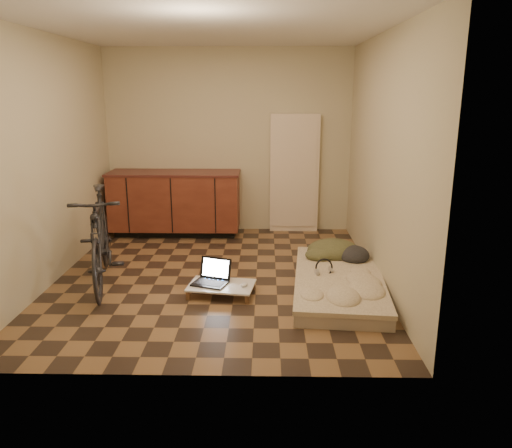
{
  "coord_description": "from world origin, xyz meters",
  "views": [
    {
      "loc": [
        0.53,
        -5.22,
        2.01
      ],
      "look_at": [
        0.43,
        0.23,
        0.55
      ],
      "focal_mm": 35.0,
      "sensor_mm": 36.0,
      "label": 1
    }
  ],
  "objects_px": {
    "laptop": "(212,278)",
    "bicycle": "(100,233)",
    "futon": "(339,282)",
    "lap_desk": "(221,286)"
  },
  "relations": [
    {
      "from": "futon",
      "to": "laptop",
      "type": "height_order",
      "value": "laptop"
    },
    {
      "from": "bicycle",
      "to": "lap_desk",
      "type": "xyz_separation_m",
      "value": [
        1.29,
        -0.27,
        -0.47
      ]
    },
    {
      "from": "bicycle",
      "to": "lap_desk",
      "type": "distance_m",
      "value": 1.4
    },
    {
      "from": "bicycle",
      "to": "futon",
      "type": "height_order",
      "value": "bicycle"
    },
    {
      "from": "bicycle",
      "to": "laptop",
      "type": "relative_size",
      "value": 4.22
    },
    {
      "from": "laptop",
      "to": "bicycle",
      "type": "bearing_deg",
      "value": -171.35
    },
    {
      "from": "futon",
      "to": "bicycle",
      "type": "bearing_deg",
      "value": -177.73
    },
    {
      "from": "lap_desk",
      "to": "laptop",
      "type": "bearing_deg",
      "value": 158.06
    },
    {
      "from": "bicycle",
      "to": "futon",
      "type": "xyz_separation_m",
      "value": [
        2.5,
        -0.12,
        -0.49
      ]
    },
    {
      "from": "bicycle",
      "to": "laptop",
      "type": "height_order",
      "value": "bicycle"
    }
  ]
}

